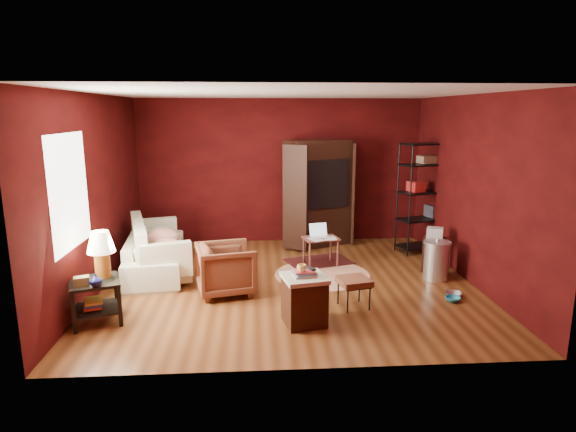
% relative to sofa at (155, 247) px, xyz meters
% --- Properties ---
extents(room, '(5.54, 5.04, 2.84)m').
position_rel_sofa_xyz_m(room, '(2.07, -0.69, 0.99)').
color(room, brown).
rests_on(room, ground).
extents(sofa, '(0.86, 2.17, 0.83)m').
position_rel_sofa_xyz_m(sofa, '(0.00, 0.00, 0.00)').
color(sofa, beige).
rests_on(sofa, ground).
extents(armchair, '(0.87, 0.91, 0.79)m').
position_rel_sofa_xyz_m(armchair, '(1.19, -1.02, -0.02)').
color(armchair, black).
rests_on(armchair, ground).
extents(pet_bowl_steel, '(0.23, 0.11, 0.22)m').
position_rel_sofa_xyz_m(pet_bowl_steel, '(4.40, -1.36, -0.30)').
color(pet_bowl_steel, '#B5B6BC').
rests_on(pet_bowl_steel, ground).
extents(pet_bowl_turquoise, '(0.21, 0.10, 0.21)m').
position_rel_sofa_xyz_m(pet_bowl_turquoise, '(4.31, -1.55, -0.31)').
color(pet_bowl_turquoise, teal).
rests_on(pet_bowl_turquoise, ground).
extents(vase, '(0.18, 0.18, 0.15)m').
position_rel_sofa_xyz_m(vase, '(-0.26, -2.09, 0.20)').
color(vase, '#0D1142').
rests_on(vase, side_table).
extents(mug, '(0.13, 0.12, 0.11)m').
position_rel_sofa_xyz_m(mug, '(2.16, -2.14, 0.32)').
color(mug, '#F3CF77').
rests_on(mug, hamper).
extents(side_table, '(0.72, 0.72, 1.12)m').
position_rel_sofa_xyz_m(side_table, '(-0.31, -1.82, 0.26)').
color(side_table, black).
rests_on(side_table, ground).
extents(sofa_cushions, '(1.24, 2.03, 0.80)m').
position_rel_sofa_xyz_m(sofa_cushions, '(0.03, -0.05, -0.02)').
color(sofa_cushions, beige).
rests_on(sofa_cushions, sofa).
extents(hamper, '(0.59, 0.59, 0.70)m').
position_rel_sofa_xyz_m(hamper, '(2.20, -2.10, -0.09)').
color(hamper, '#3B1C0D').
rests_on(hamper, ground).
extents(footstool, '(0.47, 0.47, 0.40)m').
position_rel_sofa_xyz_m(footstool, '(2.91, -1.65, -0.07)').
color(footstool, black).
rests_on(footstool, ground).
extents(rug_round, '(1.88, 1.88, 0.01)m').
position_rel_sofa_xyz_m(rug_round, '(2.67, -0.35, -0.41)').
color(rug_round, beige).
rests_on(rug_round, ground).
extents(rug_oriental, '(1.23, 1.00, 0.01)m').
position_rel_sofa_xyz_m(rug_oriental, '(2.70, 0.32, -0.40)').
color(rug_oriental, '#531716').
rests_on(rug_oriental, ground).
extents(laptop_desk, '(0.64, 0.54, 0.70)m').
position_rel_sofa_xyz_m(laptop_desk, '(2.70, 0.15, 0.02)').
color(laptop_desk, brown).
rests_on(laptop_desk, ground).
extents(tv_armoire, '(1.46, 1.21, 2.03)m').
position_rel_sofa_xyz_m(tv_armoire, '(2.82, 1.47, 0.64)').
color(tv_armoire, black).
rests_on(tv_armoire, ground).
extents(wire_shelving, '(1.06, 0.69, 2.01)m').
position_rel_sofa_xyz_m(wire_shelving, '(4.74, 0.89, 0.69)').
color(wire_shelving, black).
rests_on(wire_shelving, ground).
extents(small_stand, '(0.47, 0.47, 0.72)m').
position_rel_sofa_xyz_m(small_stand, '(4.51, -0.22, 0.12)').
color(small_stand, black).
rests_on(small_stand, ground).
extents(trash_can, '(0.54, 0.54, 0.65)m').
position_rel_sofa_xyz_m(trash_can, '(4.40, -0.65, -0.11)').
color(trash_can, white).
rests_on(trash_can, ground).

